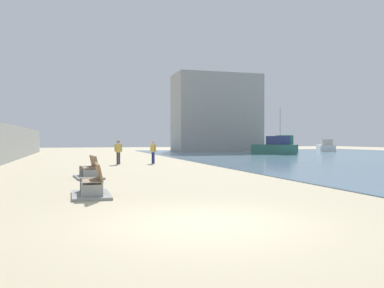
{
  "coord_description": "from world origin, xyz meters",
  "views": [
    {
      "loc": [
        -2.53,
        -7.63,
        1.7
      ],
      "look_at": [
        2.75,
        10.38,
        1.48
      ],
      "focal_mm": 37.49,
      "sensor_mm": 36.0,
      "label": 1
    }
  ],
  "objects_px": {
    "bench_near": "(92,188)",
    "boat_far_left": "(326,147)",
    "boat_distant": "(274,147)",
    "person_standing": "(118,150)",
    "bench_far": "(89,173)",
    "boat_outer": "(282,146)",
    "person_walking": "(153,150)"
  },
  "relations": [
    {
      "from": "bench_near",
      "to": "bench_far",
      "type": "distance_m",
      "value": 5.79
    },
    {
      "from": "bench_far",
      "to": "person_standing",
      "type": "bearing_deg",
      "value": 76.61
    },
    {
      "from": "boat_far_left",
      "to": "boat_distant",
      "type": "distance_m",
      "value": 15.22
    },
    {
      "from": "person_standing",
      "to": "boat_distant",
      "type": "bearing_deg",
      "value": 35.16
    },
    {
      "from": "boat_outer",
      "to": "person_standing",
      "type": "bearing_deg",
      "value": -139.34
    },
    {
      "from": "bench_near",
      "to": "person_walking",
      "type": "height_order",
      "value": "person_walking"
    },
    {
      "from": "boat_far_left",
      "to": "boat_distant",
      "type": "height_order",
      "value": "boat_distant"
    },
    {
      "from": "bench_near",
      "to": "person_walking",
      "type": "relative_size",
      "value": 1.33
    },
    {
      "from": "boat_far_left",
      "to": "boat_distant",
      "type": "bearing_deg",
      "value": -146.04
    },
    {
      "from": "bench_near",
      "to": "boat_far_left",
      "type": "relative_size",
      "value": 0.35
    },
    {
      "from": "boat_distant",
      "to": "person_walking",
      "type": "bearing_deg",
      "value": -141.48
    },
    {
      "from": "bench_near",
      "to": "boat_outer",
      "type": "height_order",
      "value": "boat_outer"
    },
    {
      "from": "boat_outer",
      "to": "person_walking",
      "type": "bearing_deg",
      "value": -136.56
    },
    {
      "from": "bench_near",
      "to": "person_walking",
      "type": "xyz_separation_m",
      "value": [
        4.78,
        15.38,
        0.68
      ]
    },
    {
      "from": "person_standing",
      "to": "boat_distant",
      "type": "relative_size",
      "value": 0.29
    },
    {
      "from": "boat_distant",
      "to": "person_standing",
      "type": "bearing_deg",
      "value": -144.84
    },
    {
      "from": "bench_far",
      "to": "boat_outer",
      "type": "relative_size",
      "value": 0.35
    },
    {
      "from": "bench_far",
      "to": "boat_distant",
      "type": "bearing_deg",
      "value": 47.11
    },
    {
      "from": "bench_near",
      "to": "bench_far",
      "type": "height_order",
      "value": "same"
    },
    {
      "from": "boat_outer",
      "to": "boat_distant",
      "type": "xyz_separation_m",
      "value": [
        -4.95,
        -7.15,
        -0.05
      ]
    },
    {
      "from": "bench_far",
      "to": "boat_far_left",
      "type": "bearing_deg",
      "value": 42.77
    },
    {
      "from": "person_standing",
      "to": "bench_near",
      "type": "bearing_deg",
      "value": -98.81
    },
    {
      "from": "bench_far",
      "to": "boat_outer",
      "type": "xyz_separation_m",
      "value": [
        25.91,
        29.7,
        0.61
      ]
    },
    {
      "from": "bench_near",
      "to": "boat_distant",
      "type": "xyz_separation_m",
      "value": [
        21.07,
        28.35,
        0.56
      ]
    },
    {
      "from": "bench_near",
      "to": "boat_outer",
      "type": "bearing_deg",
      "value": 53.75
    },
    {
      "from": "person_walking",
      "to": "person_standing",
      "type": "height_order",
      "value": "person_standing"
    },
    {
      "from": "boat_distant",
      "to": "bench_near",
      "type": "bearing_deg",
      "value": -126.63
    },
    {
      "from": "person_walking",
      "to": "bench_near",
      "type": "bearing_deg",
      "value": -107.27
    },
    {
      "from": "person_walking",
      "to": "boat_outer",
      "type": "height_order",
      "value": "boat_outer"
    },
    {
      "from": "person_walking",
      "to": "bench_far",
      "type": "bearing_deg",
      "value": -115.94
    },
    {
      "from": "boat_outer",
      "to": "boat_far_left",
      "type": "relative_size",
      "value": 1.04
    },
    {
      "from": "boat_far_left",
      "to": "bench_far",
      "type": "bearing_deg",
      "value": -137.23
    }
  ]
}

